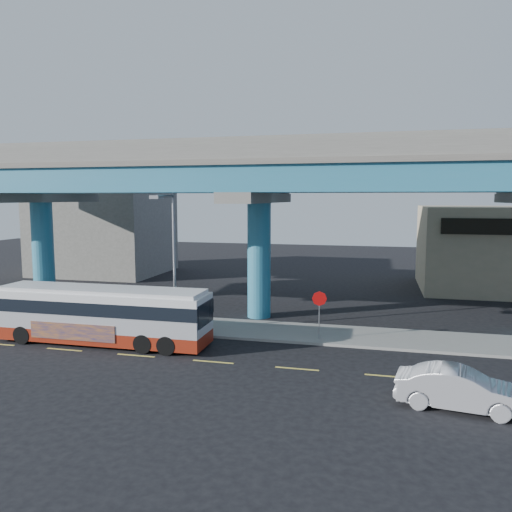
% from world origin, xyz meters
% --- Properties ---
extents(ground, '(120.00, 120.00, 0.00)m').
position_xyz_m(ground, '(0.00, 0.00, 0.00)').
color(ground, black).
rests_on(ground, ground).
extents(sidewalk, '(70.00, 4.00, 0.15)m').
position_xyz_m(sidewalk, '(0.00, 5.50, 0.07)').
color(sidewalk, gray).
rests_on(sidewalk, ground).
extents(lane_markings, '(58.00, 0.12, 0.01)m').
position_xyz_m(lane_markings, '(-0.00, -0.30, 0.01)').
color(lane_markings, '#D8C64C').
rests_on(lane_markings, ground).
extents(viaduct, '(52.00, 12.40, 11.70)m').
position_xyz_m(viaduct, '(-0.00, 9.11, 9.14)').
color(viaduct, teal).
rests_on(viaduct, ground).
extents(building_beige, '(14.00, 10.23, 7.00)m').
position_xyz_m(building_beige, '(18.00, 22.98, 3.51)').
color(building_beige, tan).
rests_on(building_beige, ground).
extents(building_concrete, '(12.00, 10.00, 9.00)m').
position_xyz_m(building_concrete, '(-20.00, 24.00, 4.50)').
color(building_concrete, gray).
rests_on(building_concrete, ground).
extents(transit_bus, '(11.71, 2.58, 3.00)m').
position_xyz_m(transit_bus, '(-6.70, 1.21, 1.64)').
color(transit_bus, maroon).
rests_on(transit_bus, ground).
extents(sedan, '(2.98, 5.07, 1.51)m').
position_xyz_m(sedan, '(10.49, -3.15, 0.75)').
color(sedan, '#B2B2B7').
rests_on(sedan, ground).
extents(parked_car, '(3.50, 4.27, 1.17)m').
position_xyz_m(parked_car, '(-10.53, 5.69, 0.73)').
color(parked_car, '#323136').
rests_on(parked_car, sidewalk).
extents(street_lamp, '(0.50, 2.55, 7.86)m').
position_xyz_m(street_lamp, '(-3.72, 3.44, 5.25)').
color(street_lamp, gray).
rests_on(street_lamp, sidewalk).
extents(stop_sign, '(0.78, 0.15, 2.62)m').
position_xyz_m(stop_sign, '(4.46, 4.18, 2.04)').
color(stop_sign, gray).
rests_on(stop_sign, sidewalk).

